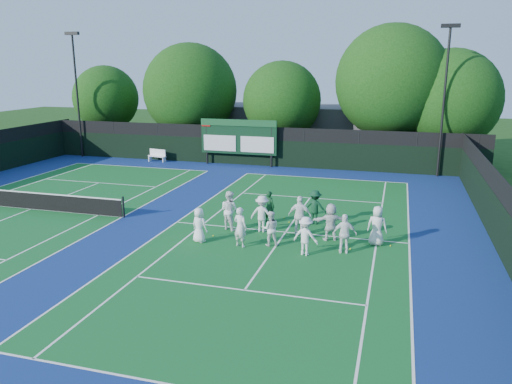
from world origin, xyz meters
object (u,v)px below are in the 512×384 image
(tennis_net, at_px, (30,200))
(coach_left, at_px, (269,207))
(bench, at_px, (157,155))
(scoreboard, at_px, (238,137))

(tennis_net, bearing_deg, coach_left, 5.80)
(bench, xyz_separation_m, coach_left, (12.68, -13.06, 0.26))
(tennis_net, relative_size, bench, 7.03)
(tennis_net, bearing_deg, scoreboard, 64.40)
(scoreboard, height_order, coach_left, scoreboard)
(bench, bearing_deg, scoreboard, 1.81)
(tennis_net, height_order, bench, tennis_net)
(coach_left, bearing_deg, bench, -25.78)
(scoreboard, xyz_separation_m, tennis_net, (-6.99, -14.59, -1.70))
(scoreboard, relative_size, coach_left, 3.79)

